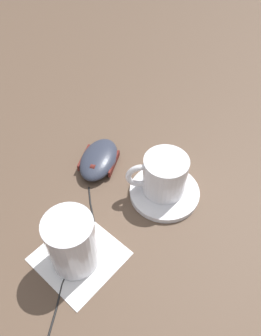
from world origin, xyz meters
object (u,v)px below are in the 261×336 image
Objects in this scene: saucer at (164,192)px; computer_mouse at (99,159)px; coffee_cup at (164,176)px; drinking_glass at (72,243)px.

saucer is 0.14m from computer_mouse.
saucer is at bearing -90.94° from coffee_cup.
coffee_cup is at bearing 6.86° from drinking_glass.
saucer is at bearing 5.43° from drinking_glass.
saucer is 0.98× the size of computer_mouse.
drinking_glass is at bearing -132.34° from computer_mouse.
saucer is 1.24× the size of coffee_cup.
drinking_glass reaches higher than coffee_cup.
coffee_cup is at bearing -65.25° from computer_mouse.
coffee_cup is 0.19m from drinking_glass.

